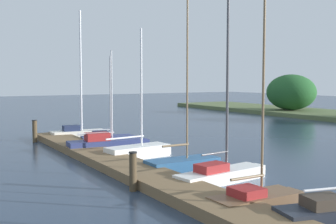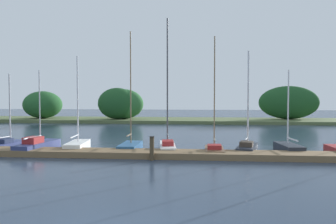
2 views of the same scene
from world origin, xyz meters
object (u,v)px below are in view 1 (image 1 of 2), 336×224
Objects in this scene: sailboat_0 at (79,131)px; mooring_piling_1 at (133,171)px; mooring_piling_0 at (35,131)px; sailboat_3 at (140,150)px; sailboat_6 at (258,196)px; sailboat_2 at (109,144)px; sailboat_5 at (223,170)px; sailboat_1 at (109,138)px; sailboat_4 at (185,162)px.

sailboat_0 is 13.05m from mooring_piling_1.
sailboat_0 reaches higher than mooring_piling_0.
sailboat_3 is 0.85× the size of sailboat_6.
sailboat_5 reaches higher than sailboat_2.
sailboat_0 reaches higher than sailboat_3.
sailboat_6 is at bearing -83.32° from sailboat_1.
sailboat_0 reaches higher than sailboat_2.
sailboat_0 reaches higher than mooring_piling_1.
sailboat_3 is at bearing 86.18° from sailboat_6.
sailboat_5 reaches higher than sailboat_1.
sailboat_4 is 2.36m from sailboat_5.
sailboat_0 is at bearing 89.21° from sailboat_6.
sailboat_3 is 4.60× the size of mooring_piling_1.
sailboat_4 is 5.81× the size of mooring_piling_1.
sailboat_2 is 7.89m from mooring_piling_1.
sailboat_2 is 3.91× the size of mooring_piling_1.
sailboat_5 is at bearing 70.92° from sailboat_6.
sailboat_4 is at bearing -79.78° from sailboat_1.
sailboat_3 is at bearing 22.10° from mooring_piling_0.
sailboat_4 is 1.08× the size of sailboat_6.
mooring_piling_0 is at bearing 121.21° from sailboat_2.
sailboat_3 reaches higher than sailboat_1.
sailboat_6 is at bearing -116.65° from sailboat_5.
sailboat_1 is 8.28m from sailboat_4.
sailboat_4 is (5.70, 0.93, -0.05)m from sailboat_2.
sailboat_1 is 13.60m from sailboat_6.
sailboat_2 is (2.58, -1.08, 0.06)m from sailboat_1.
sailboat_0 is at bearing 92.94° from sailboat_2.
sailboat_3 is 4.66× the size of mooring_piling_0.
sailboat_3 is at bearing 150.71° from mooring_piling_1.
mooring_piling_0 is (-5.18, -2.45, 0.28)m from sailboat_2.
sailboat_2 is at bearing 25.31° from mooring_piling_0.
sailboat_5 is at bearing 14.66° from mooring_piling_0.
sailboat_0 reaches higher than sailboat_6.
sailboat_1 is 0.83× the size of sailboat_3.
sailboat_4 reaches higher than mooring_piling_1.
sailboat_2 is at bearing 99.71° from sailboat_4.
sailboat_2 is (5.25, -0.27, -0.10)m from sailboat_0.
sailboat_6 reaches higher than mooring_piling_1.
mooring_piling_0 is at bearing 154.92° from sailboat_1.
sailboat_1 is (2.67, 0.81, -0.16)m from sailboat_0.
sailboat_5 is 6.51× the size of mooring_piling_0.
sailboat_2 is at bearing 89.79° from sailboat_5.
sailboat_0 is 5.98× the size of mooring_piling_1.
sailboat_1 is at bearing 82.26° from sailboat_5.
sailboat_4 is at bearing 119.49° from mooring_piling_1.
sailboat_5 is 1.19× the size of sailboat_6.
mooring_piling_1 reaches higher than mooring_piling_0.
sailboat_2 is 0.85× the size of sailboat_3.
mooring_piling_0 is at bearing 105.94° from sailboat_3.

